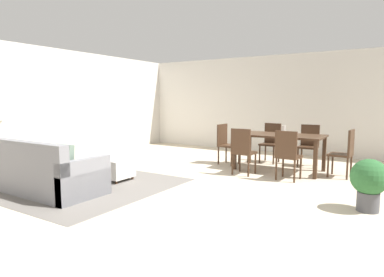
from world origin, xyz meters
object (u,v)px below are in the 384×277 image
object	(u,v)px
dining_table	(279,139)
dining_chair_far_left	(271,140)
dining_chair_near_right	(287,153)
dining_chair_head_west	(226,142)
dining_chair_near_left	(242,149)
dining_chair_far_right	(309,143)
couch	(43,174)
dining_chair_head_east	(345,151)
vase_centerpiece	(283,130)
potted_plant	(369,181)
ottoman_table	(109,167)

from	to	relation	value
dining_table	dining_chair_far_left	size ratio (longest dim) A/B	1.93
dining_chair_near_right	dining_chair_far_left	distance (m)	1.85
dining_table	dining_chair_head_west	distance (m)	1.27
dining_chair_near_left	dining_chair_far_right	xyz separation A→B (m)	(0.88, 1.64, 0.00)
dining_chair_near_left	dining_chair_head_west	distance (m)	1.16
couch	dining_chair_head_west	distance (m)	3.95
couch	dining_chair_head_east	size ratio (longest dim) A/B	2.17
dining_chair_near_right	couch	bearing A→B (deg)	-137.17
dining_chair_near_left	vase_centerpiece	size ratio (longest dim) A/B	4.85
dining_chair_near_left	dining_chair_head_west	xyz separation A→B (m)	(-0.79, 0.85, 0.00)
dining_chair_far_left	vase_centerpiece	distance (m)	1.05
dining_chair_near_left	dining_chair_near_right	size ratio (longest dim) A/B	1.00
dining_chair_near_left	dining_chair_head_east	xyz separation A→B (m)	(1.73, 0.84, 0.00)
dining_chair_head_east	vase_centerpiece	xyz separation A→B (m)	(-1.18, -0.04, 0.34)
dining_chair_head_east	potted_plant	bearing A→B (deg)	-73.73
dining_chair_head_west	vase_centerpiece	xyz separation A→B (m)	(1.34, -0.04, 0.34)
dining_table	dining_chair_near_left	xyz separation A→B (m)	(-0.47, -0.81, -0.15)
dining_chair_far_right	dining_chair_head_east	bearing A→B (deg)	-43.12
dining_chair_head_east	dining_chair_head_west	bearing A→B (deg)	179.81
dining_chair_head_west	potted_plant	xyz separation A→B (m)	(3.09, -1.95, -0.11)
dining_chair_head_east	vase_centerpiece	distance (m)	1.23
dining_chair_head_west	dining_chair_far_left	bearing A→B (deg)	44.75
dining_table	dining_chair_far_right	size ratio (longest dim) A/B	1.93
dining_table	dining_chair_far_left	bearing A→B (deg)	118.98
couch	dining_chair_far_right	xyz separation A→B (m)	(3.07, 4.48, 0.22)
dining_chair_head_west	ottoman_table	bearing A→B (deg)	-115.25
dining_chair_near_left	dining_chair_far_left	distance (m)	1.64
ottoman_table	dining_chair_near_right	distance (m)	3.32
ottoman_table	potted_plant	world-z (taller)	potted_plant
ottoman_table	dining_chair_far_left	distance (m)	3.85
dining_chair_far_left	dining_chair_head_east	xyz separation A→B (m)	(1.73, -0.80, 0.00)
dining_chair_far_right	dining_chair_head_west	distance (m)	1.85
dining_chair_head_west	dining_chair_near_left	bearing A→B (deg)	-46.92
ottoman_table	dining_chair_head_west	bearing A→B (deg)	64.75
dining_chair_head_east	vase_centerpiece	bearing A→B (deg)	-178.27
ottoman_table	potted_plant	bearing A→B (deg)	7.31
dining_chair_far_right	dining_chair_near_right	bearing A→B (deg)	-89.89
couch	potted_plant	distance (m)	4.82
ottoman_table	vase_centerpiece	bearing A→B (deg)	44.23
dining_chair_far_left	ottoman_table	bearing A→B (deg)	-121.00
dining_chair_head_east	dining_chair_head_west	world-z (taller)	same
dining_chair_far_left	dining_chair_head_east	bearing A→B (deg)	-24.87
dining_chair_far_right	dining_chair_head_east	distance (m)	1.17
dining_chair_near_left	dining_chair_near_right	distance (m)	0.88
couch	ottoman_table	world-z (taller)	couch
ottoman_table	dining_chair_head_east	world-z (taller)	dining_chair_head_east
vase_centerpiece	dining_chair_near_left	bearing A→B (deg)	-124.48
dining_table	ottoman_table	bearing A→B (deg)	-134.70
dining_chair_near_left	dining_chair_far_right	distance (m)	1.86
ottoman_table	dining_chair_head_east	xyz separation A→B (m)	(3.70, 2.49, 0.29)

